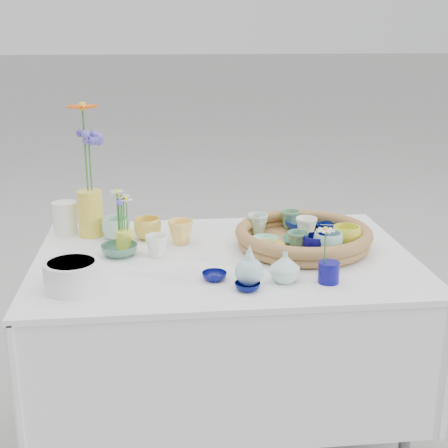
{
  "coord_description": "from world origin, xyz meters",
  "views": [
    {
      "loc": [
        -0.21,
        -1.96,
        1.49
      ],
      "look_at": [
        0.0,
        0.02,
        0.87
      ],
      "focal_mm": 50.0,
      "sensor_mm": 36.0,
      "label": 1
    }
  ],
  "objects": [
    {
      "name": "loose_ceramic_2",
      "position": [
        -0.35,
        0.04,
        0.78
      ],
      "size": [
        0.16,
        0.16,
        0.04
      ],
      "primitive_type": "imported",
      "rotation": [
        0.0,
        0.0,
        -0.33
      ],
      "color": "#3F6E56",
      "rests_on": "display_table"
    },
    {
      "name": "bud_vase_paleblue",
      "position": [
        0.04,
        -0.26,
        0.83
      ],
      "size": [
        0.1,
        0.1,
        0.13
      ],
      "primitive_type": null,
      "rotation": [
        0.0,
        0.0,
        -0.17
      ],
      "color": "#9CC6CA",
      "rests_on": "display_table"
    },
    {
      "name": "tray_ceramic_9",
      "position": [
        0.29,
        -0.07,
        0.82
      ],
      "size": [
        0.09,
        0.09,
        0.07
      ],
      "primitive_type": "imported",
      "rotation": [
        0.0,
        0.0,
        0.12
      ],
      "color": "#080559",
      "rests_on": "wicker_tray"
    },
    {
      "name": "fluted_bowl",
      "position": [
        -0.47,
        -0.24,
        0.81
      ],
      "size": [
        0.21,
        0.21,
        0.09
      ],
      "primitive_type": null,
      "rotation": [
        0.0,
        0.0,
        0.32
      ],
      "color": "silver",
      "rests_on": "display_table"
    },
    {
      "name": "tray_ceramic_2",
      "position": [
        0.41,
        -0.02,
        0.82
      ],
      "size": [
        0.11,
        0.11,
        0.08
      ],
      "primitive_type": "imported",
      "rotation": [
        0.0,
        0.0,
        0.2
      ],
      "color": "yellow",
      "rests_on": "wicker_tray"
    },
    {
      "name": "tray_ceramic_4",
      "position": [
        0.24,
        -0.03,
        0.82
      ],
      "size": [
        0.1,
        0.1,
        0.07
      ],
      "primitive_type": "imported",
      "rotation": [
        0.0,
        0.0,
        -0.43
      ],
      "color": "#598F6E",
      "rests_on": "wicker_tray"
    },
    {
      "name": "loose_ceramic_5",
      "position": [
        -0.37,
        0.22,
        0.8
      ],
      "size": [
        0.1,
        0.1,
        0.08
      ],
      "primitive_type": "imported",
      "rotation": [
        0.0,
        0.0,
        0.04
      ],
      "color": "#A2D8BE",
      "rests_on": "display_table"
    },
    {
      "name": "gerbera",
      "position": [
        -0.47,
        0.27,
        1.09
      ],
      "size": [
        0.13,
        0.13,
        0.32
      ],
      "primitive_type": null,
      "rotation": [
        0.0,
        0.0,
        0.03
      ],
      "color": "#F64B00",
      "rests_on": "tall_vase_yellow"
    },
    {
      "name": "tray_ceramic_11",
      "position": [
        0.33,
        -0.07,
        0.82
      ],
      "size": [
        0.12,
        0.12,
        0.08
      ],
      "primitive_type": "imported",
      "rotation": [
        0.0,
        0.0,
        0.32
      ],
      "color": "#93CEC5",
      "rests_on": "wicker_tray"
    },
    {
      "name": "loose_ceramic_1",
      "position": [
        -0.14,
        0.14,
        0.81
      ],
      "size": [
        0.09,
        0.09,
        0.08
      ],
      "primitive_type": "imported",
      "rotation": [
        0.0,
        0.0,
        0.05
      ],
      "color": "#FFCE60",
      "rests_on": "display_table"
    },
    {
      "name": "daisy_posy",
      "position": [
        -0.34,
        0.11,
        0.9
      ],
      "size": [
        0.1,
        0.1,
        0.14
      ],
      "primitive_type": null,
      "rotation": [
        0.0,
        0.0,
        0.41
      ],
      "color": "silver",
      "rests_on": "daisy_cup"
    },
    {
      "name": "tall_vase_yellow",
      "position": [
        -0.46,
        0.27,
        0.85
      ],
      "size": [
        0.12,
        0.12,
        0.17
      ],
      "primitive_type": "cylinder",
      "rotation": [
        0.0,
        0.0,
        -0.35
      ],
      "color": "gold",
      "rests_on": "display_table"
    },
    {
      "name": "tray_ceramic_7",
      "position": [
        0.3,
        0.11,
        0.82
      ],
      "size": [
        0.09,
        0.09,
        0.07
      ],
      "primitive_type": "imported",
      "rotation": [
        0.0,
        0.0,
        0.22
      ],
      "color": "white",
      "rests_on": "wicker_tray"
    },
    {
      "name": "tray_ceramic_5",
      "position": [
        0.14,
        0.04,
        0.8
      ],
      "size": [
        0.12,
        0.12,
        0.03
      ],
      "primitive_type": "imported",
      "rotation": [
        0.0,
        0.0,
        -0.35
      ],
      "color": "#9AE4C7",
      "rests_on": "wicker_tray"
    },
    {
      "name": "tray_ceramic_6",
      "position": [
        0.14,
        0.17,
        0.82
      ],
      "size": [
        0.08,
        0.08,
        0.07
      ],
      "primitive_type": "imported",
      "rotation": [
        0.0,
        0.0,
        0.06
      ],
      "color": "silver",
      "rests_on": "wicker_tray"
    },
    {
      "name": "loose_ceramic_3",
      "position": [
        -0.23,
        0.02,
        0.8
      ],
      "size": [
        0.09,
        0.09,
        0.07
      ],
      "primitive_type": "imported",
      "rotation": [
        0.0,
        0.0,
        0.18
      ],
      "color": "white",
      "rests_on": "display_table"
    },
    {
      "name": "tray_ceramic_0",
      "position": [
        0.31,
        0.19,
        0.8
      ],
      "size": [
        0.13,
        0.13,
        0.04
      ],
      "primitive_type": "imported",
      "rotation": [
        0.0,
        0.0,
        0.03
      ],
      "color": "navy",
      "rests_on": "wicker_tray"
    },
    {
      "name": "loose_ceramic_4",
      "position": [
        -0.05,
        -0.21,
        0.78
      ],
      "size": [
        0.08,
        0.08,
        0.02
      ],
      "primitive_type": "imported",
      "rotation": [
        0.0,
        0.0,
        0.11
      ],
      "color": "#070B5E",
      "rests_on": "display_table"
    },
    {
      "name": "tray_ceramic_12",
      "position": [
        0.27,
        0.22,
        0.82
      ],
      "size": [
        0.07,
        0.07,
        0.07
      ],
      "primitive_type": "imported",
      "rotation": [
        0.0,
        0.0,
        -0.04
      ],
      "color": "#599365",
      "rests_on": "wicker_tray"
    },
    {
      "name": "loose_ceramic_6",
      "position": [
        0.03,
        -0.3,
        0.78
      ],
      "size": [
        0.08,
        0.08,
        0.02
      ],
      "primitive_type": "imported",
      "rotation": [
        0.0,
        0.0,
        -0.04
      ],
      "color": "#02094F",
      "rests_on": "display_table"
    },
    {
      "name": "wicker_tray",
      "position": [
        0.28,
        0.05,
        0.8
      ],
      "size": [
        0.47,
        0.47,
        0.08
      ],
      "primitive_type": null,
      "color": "brown",
      "rests_on": "display_table"
    },
    {
      "name": "daisy_cup",
      "position": [
        -0.34,
        0.1,
        0.8
      ],
      "size": [
        0.07,
        0.07,
        0.07
      ],
      "primitive_type": "cylinder",
      "rotation": [
        0.0,
        0.0,
        0.16
      ],
      "color": "#E4E841",
      "rests_on": "display_table"
    },
    {
      "name": "single_daisy",
      "position": [
        0.27,
        -0.26,
        0.88
      ],
      "size": [
        0.08,
        0.08,
        0.12
      ],
      "primitive_type": null,
      "rotation": [
        0.0,
        0.0,
        -0.25
      ],
      "color": "white",
      "rests_on": "bud_vase_cobalt"
    },
    {
      "name": "hydrangea",
      "position": [
        -0.46,
        0.28,
        1.03
      ],
      "size": [
        0.09,
        0.09,
        0.27
      ],
      "primitive_type": null,
      "rotation": [
        0.0,
        0.0,
        -0.26
      ],
      "color": "#473FA5",
      "rests_on": "tall_vase_yellow"
    },
    {
      "name": "tray_ceramic_3",
      "position": [
        0.26,
        0.03,
        0.8
      ],
      "size": [
        0.12,
        0.12,
        0.03
      ],
      "primitive_type": "imported",
      "rotation": [
        0.0,
        0.0,
        -0.14
      ],
      "color": "#3A7655",
      "rests_on": "wicker_tray"
    },
    {
      "name": "bud_vase_seafoam",
      "position": [
        0.15,
        -0.25,
        0.81
      ],
      "size": [
        0.12,
        0.12,
        0.1
      ],
      "primitive_type": "imported",
      "rotation": [
        0.0,
        0.0,
        -0.4
      ],
      "color": "silver",
      "rests_on": "display_table"
    },
    {
      "name": "white_pitcher",
      "position": [
        -0.56,
        0.3,
        0.82
      ],
      "size": [
        0.14,
        0.11,
        0.12
      ],
      "primitive_type": null,
      "rotation": [
        0.0,
        0.0,
        0.17
      ],
      "color": "white",
      "rests_on": "display_table"
    },
    {
      "name": "tray_ceramic_1",
      "position": [
        0.4,
        0.14,
        0.8
      ],
      "size": [
        0.14,
        0.14,
        0.03
      ],
      "primitive_type": "imported",
      "rotation": [
        0.0,
        0.0,
        -0.39
      ],
      "color": "#040F49",
      "rests_on": "wicker_tray"
    },
    {
      "name": "loose_ceramic_0",
      "position": [
        -0.26,
        0.2,
        0.8
      ],
      "size": [
        0.11,
        0.11,
        0.08
      ],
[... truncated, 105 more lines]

